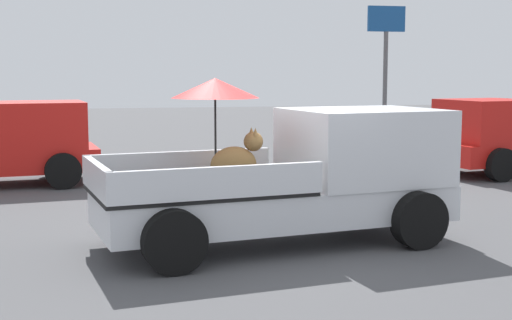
% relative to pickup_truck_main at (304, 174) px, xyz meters
% --- Properties ---
extents(ground_plane, '(80.00, 80.00, 0.00)m').
position_rel_pickup_truck_main_xyz_m(ground_plane, '(-0.45, -0.08, -0.97)').
color(ground_plane, '#4C4C4F').
extents(pickup_truck_main, '(5.27, 2.84, 2.36)m').
position_rel_pickup_truck_main_xyz_m(pickup_truck_main, '(0.00, 0.00, 0.00)').
color(pickup_truck_main, black).
rests_on(pickup_truck_main, ground).
extents(parked_sedan_near, '(4.36, 2.09, 1.33)m').
position_rel_pickup_truck_main_xyz_m(parked_sedan_near, '(5.92, 8.83, -0.23)').
color(parked_sedan_near, black).
rests_on(parked_sedan_near, ground).
extents(motel_sign, '(1.40, 0.16, 4.79)m').
position_rel_pickup_truck_main_xyz_m(motel_sign, '(7.45, 14.49, 2.41)').
color(motel_sign, '#59595B').
rests_on(motel_sign, ground).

